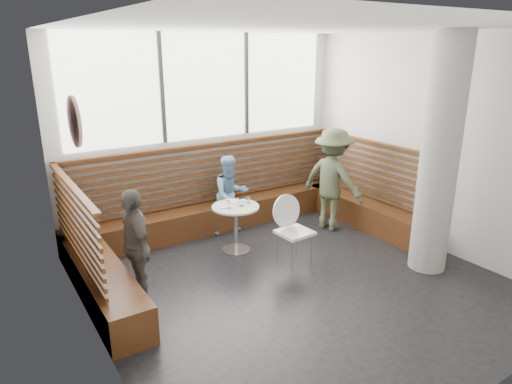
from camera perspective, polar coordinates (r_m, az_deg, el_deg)
room at (r=5.57m, az=5.56°, el=3.26°), size 5.00×5.00×3.20m
booth at (r=7.33m, az=-3.28°, el=-2.85°), size 5.00×2.50×1.44m
concrete_column at (r=6.49m, az=21.97°, el=4.12°), size 0.50×0.50×3.20m
wall_art at (r=4.75m, az=-21.76°, el=8.17°), size 0.03×0.50×0.50m
cafe_table at (r=6.85m, az=-2.56°, el=-3.38°), size 0.71×0.71×0.73m
cafe_chair at (r=6.49m, az=4.47°, el=-4.05°), size 0.47×0.46×0.99m
adult_man at (r=7.73m, az=9.54°, el=1.57°), size 0.91×1.24×1.73m
child_back at (r=7.50m, az=-3.19°, el=-0.36°), size 0.64×0.50×1.31m
child_left at (r=5.71m, az=-14.89°, el=-6.45°), size 0.36×0.83×1.41m
plate_near at (r=6.74m, az=-3.97°, el=-1.81°), size 0.19×0.19×0.01m
plate_far at (r=6.94m, az=-2.87°, el=-1.20°), size 0.21×0.21×0.01m
glass_left at (r=6.68m, az=-3.49°, el=-1.56°), size 0.07×0.07×0.11m
glass_mid at (r=6.77m, az=-1.86°, el=-1.22°), size 0.08×0.08×0.12m
glass_right at (r=6.89m, az=-1.04°, el=-0.93°), size 0.07×0.07×0.11m
menu_card at (r=6.63m, az=-1.23°, el=-2.16°), size 0.23×0.17×0.00m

